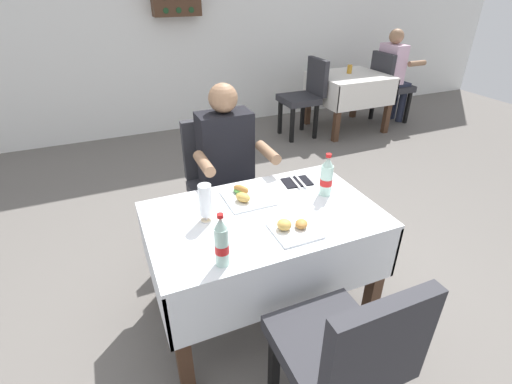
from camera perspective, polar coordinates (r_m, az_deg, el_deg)
ground_plane at (r=2.53m, az=3.78°, el=-16.45°), size 11.00×11.00×0.00m
back_wall at (r=5.12m, az=-15.24°, el=25.23°), size 11.00×0.12×2.98m
main_dining_table at (r=2.10m, az=1.08°, el=-7.21°), size 1.24×0.77×0.73m
chair_far_diner_seat at (r=2.72m, az=-5.64°, el=1.83°), size 0.44×0.50×0.97m
chair_near_camera_side at (r=1.63m, az=13.28°, el=-22.66°), size 0.44×0.50×0.97m
seated_diner_far at (r=2.57m, az=-4.21°, el=4.04°), size 0.50×0.46×1.26m
plate_near_camera at (r=1.87m, az=5.69°, el=-5.47°), size 0.22×0.22×0.06m
plate_far_diner at (r=2.12m, az=-1.68°, el=-0.55°), size 0.26×0.26×0.06m
beer_glass_left at (r=1.91m, az=-7.71°, el=-1.66°), size 0.07×0.07×0.21m
cola_bottle_primary at (r=1.61m, az=-5.27°, el=-7.74°), size 0.06×0.06×0.26m
cola_bottle_secondary at (r=2.16m, az=10.74°, el=2.26°), size 0.07×0.07×0.26m
napkin_cutlery_set at (r=2.31m, az=6.29°, el=1.59°), size 0.18×0.19×0.01m
background_dining_table at (r=5.29m, az=14.03°, el=15.11°), size 0.91×0.84×0.73m
background_chair_left at (r=4.93m, az=7.56°, el=14.71°), size 0.50×0.44×0.97m
background_chair_right at (r=5.71m, az=19.65°, el=15.38°), size 0.50×0.44×0.97m
background_patron at (r=5.71m, az=20.31°, el=16.90°), size 0.46×0.50×1.26m
background_table_tumbler at (r=5.30m, az=14.13°, el=17.78°), size 0.06×0.06×0.11m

